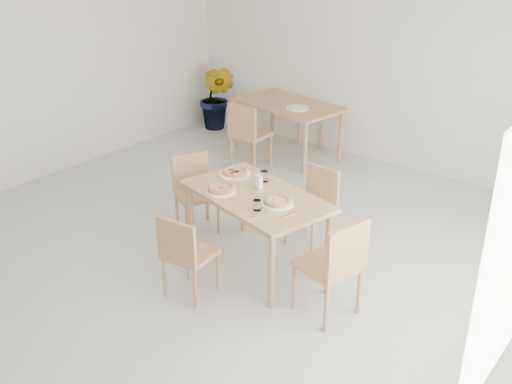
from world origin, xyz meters
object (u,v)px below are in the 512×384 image
Objects in this scene: chair_back_n at (322,107)px; chair_west at (194,187)px; plate_mushroom at (277,203)px; napkin_holder at (259,182)px; plate_margherita at (221,191)px; chair_south at (185,252)px; second_table at (288,109)px; tumbler_a at (264,176)px; plate_pepperoni at (235,174)px; pizza_pepperoni at (235,172)px; pizza_mushroom at (277,201)px; tumbler_b at (257,205)px; pizza_margherita at (221,188)px; plate_empty at (298,108)px; chair_east at (336,262)px; main_table at (256,203)px; chair_back_s at (247,131)px; chair_north at (315,200)px; potted_plant at (217,97)px.

chair_west is at bearing -80.83° from chair_back_n.
napkin_holder is at bearing 152.84° from plate_mushroom.
plate_margherita is 0.99× the size of plate_mushroom.
second_table is (-1.35, 3.40, 0.21)m from chair_south.
plate_mushroom is at bearing -40.02° from tumbler_a.
pizza_pepperoni is at bearing 0.00° from plate_pepperoni.
pizza_mushroom is 3.17× the size of tumbler_b.
plate_margherita is (-0.15, 0.64, 0.30)m from chair_south.
chair_south is 0.73m from tumbler_b.
plate_margherita is 0.02m from pizza_margherita.
plate_empty is (-0.24, 2.25, 0.29)m from chair_west.
tumbler_a is at bearing -101.29° from chair_east.
tumbler_a is at bearing -65.62° from chair_back_n.
plate_margherita is at bearing -169.68° from plate_mushroom.
pizza_margherita is 2.54× the size of napkin_holder.
plate_mushroom is 1.03× the size of pizza_pepperoni.
plate_empty is at bearing 109.55° from plate_pepperoni.
main_table is 5.21× the size of plate_empty.
pizza_pepperoni is 0.31× the size of chair_back_n.
tumbler_b reaches higher than plate_margherita.
chair_back_n reaches higher than plate_mushroom.
second_table is at bearing 150.96° from plate_empty.
plate_pepperoni is 1.07× the size of plate_empty.
pizza_pepperoni is at bearing 123.62° from chair_back_s.
plate_margherita is (-0.47, -0.90, 0.30)m from chair_north.
potted_plant reaches higher than pizza_pepperoni.
potted_plant is at bearing 138.62° from plate_mushroom.
plate_pepperoni is at bearing 111.91° from pizza_margherita.
plate_pepperoni is at bearing 143.86° from tumbler_b.
plate_pepperoni is 3.05× the size of tumbler_a.
tumbler_b is at bearing -109.00° from plate_mushroom.
tumbler_a reaches higher than chair_north.
plate_pepperoni is at bearing 111.91° from plate_margherita.
plate_mushroom is at bearing -125.99° from chair_south.
chair_east is 3.04× the size of pizza_mushroom.
plate_pepperoni is at bearing -94.32° from chair_east.
napkin_holder is at bearing -65.80° from chair_back_n.
plate_empty is (-1.52, 2.52, 0.00)m from plate_mushroom.
chair_south is 1.13m from tumbler_a.
tumbler_a is at bearing 121.78° from tumbler_b.
napkin_holder is at bearing -95.22° from chair_east.
plate_mushroom is (0.57, 0.10, 0.00)m from plate_margherita.
second_table is (-1.20, 2.76, -0.09)m from plate_margherita.
chair_west is at bearing -83.88° from plate_empty.
chair_back_n is 0.90× the size of potted_plant.
pizza_margherita is at bearing -47.79° from potted_plant.
tumbler_b is (-0.07, -0.20, 0.01)m from pizza_mushroom.
chair_back_s is (-2.63, 2.11, -0.01)m from chair_east.
pizza_margherita is (-0.57, -0.10, 0.02)m from plate_mushroom.
chair_west reaches higher than plate_pepperoni.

